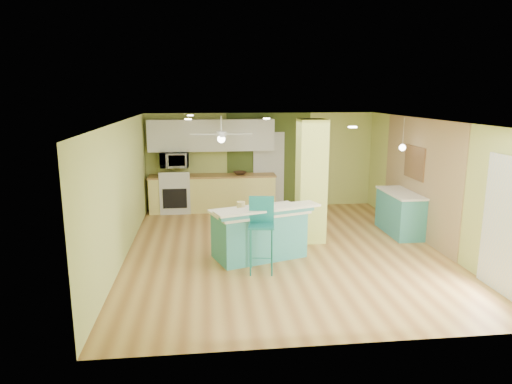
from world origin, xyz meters
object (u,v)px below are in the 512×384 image
(peninsula, at_px, (259,232))
(side_counter, at_px, (400,213))
(canister, at_px, (241,207))
(bar_stool, at_px, (261,222))
(fruit_bowl, at_px, (240,173))

(peninsula, xyz_separation_m, side_counter, (3.21, 1.13, -0.02))
(peninsula, relative_size, canister, 11.42)
(peninsula, bearing_deg, canister, 166.26)
(bar_stool, relative_size, side_counter, 0.90)
(peninsula, bearing_deg, bar_stool, -112.59)
(side_counter, distance_m, canister, 3.78)
(peninsula, distance_m, bar_stool, 0.75)
(side_counter, bearing_deg, fruit_bowl, 143.76)
(side_counter, height_order, fruit_bowl, fruit_bowl)
(fruit_bowl, xyz_separation_m, canister, (-0.26, -3.57, 0.01))
(canister, bearing_deg, bar_stool, -64.40)
(bar_stool, distance_m, fruit_bowl, 4.19)
(side_counter, xyz_separation_m, fruit_bowl, (-3.29, 2.41, 0.52))
(canister, bearing_deg, peninsula, 4.82)
(side_counter, height_order, canister, canister)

